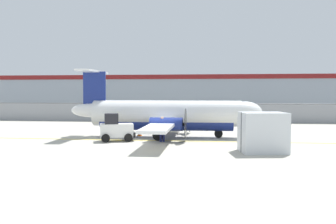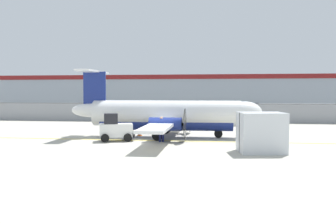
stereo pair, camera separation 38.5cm
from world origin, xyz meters
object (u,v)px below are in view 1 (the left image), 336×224
parked_car_3 (214,111)px  traffic_cone_near_left (140,132)px  baggage_tug (116,129)px  parked_car_0 (71,110)px  traffic_cone_near_right (116,131)px  parked_car_2 (166,110)px  parked_car_4 (248,108)px  ground_crew_worker (162,128)px  parked_car_1 (128,108)px  commuter_airplane (170,115)px  parked_car_5 (295,109)px

parked_car_3 → traffic_cone_near_left: bearing=-101.0°
baggage_tug → parked_car_0: 26.61m
traffic_cone_near_right → parked_car_2: size_ratio=0.15×
parked_car_2 → parked_car_4: 14.41m
ground_crew_worker → parked_car_1: same height
traffic_cone_near_right → parked_car_4: size_ratio=0.15×
traffic_cone_near_right → parked_car_4: bearing=67.9°
baggage_tug → parked_car_0: bearing=100.6°
ground_crew_worker → traffic_cone_near_left: 4.00m
commuter_airplane → ground_crew_worker: 2.83m
parked_car_2 → parked_car_3: same height
parked_car_1 → parked_car_4: same height
parked_car_2 → commuter_airplane: bearing=104.5°
parked_car_1 → parked_car_3: same height
baggage_tug → traffic_cone_near_left: bearing=55.8°
traffic_cone_near_right → parked_car_5: (18.80, 27.10, 0.58)m
parked_car_3 → baggage_tug: bearing=-101.3°
ground_crew_worker → parked_car_4: bearing=139.3°
parked_car_0 → ground_crew_worker: bearing=-64.3°
ground_crew_worker → parked_car_2: 26.11m
traffic_cone_near_left → parked_car_0: parked_car_0 is taller
parked_car_4 → parked_car_5: bearing=153.3°
parked_car_2 → parked_car_5: bearing=-159.1°
baggage_tug → parked_car_4: bearing=53.8°
traffic_cone_near_left → parked_car_5: parked_car_5 is taller
baggage_tug → traffic_cone_near_right: size_ratio=3.99×
parked_car_3 → parked_car_4: size_ratio=0.99×
parked_car_2 → baggage_tug: bearing=96.3°
ground_crew_worker → parked_car_1: size_ratio=0.39×
ground_crew_worker → parked_car_1: 33.88m
traffic_cone_near_right → parked_car_3: parked_car_3 is taller
ground_crew_worker → parked_car_2: (-3.18, 25.91, -0.06)m
baggage_tug → ground_crew_worker: baggage_tug is taller
traffic_cone_near_right → parked_car_4: 33.39m
commuter_airplane → baggage_tug: size_ratio=6.28×
ground_crew_worker → baggage_tug: bearing=-117.7°
baggage_tug → ground_crew_worker: 3.18m
baggage_tug → traffic_cone_near_right: 3.58m
parked_car_5 → parked_car_3: bearing=-148.9°
commuter_airplane → parked_car_2: 23.42m
parked_car_5 → parked_car_2: bearing=-159.9°
traffic_cone_near_left → parked_car_5: (16.94, 27.30, 0.58)m
commuter_airplane → ground_crew_worker: size_ratio=9.42×
baggage_tug → traffic_cone_near_right: bearing=87.2°
commuter_airplane → parked_car_0: (-15.87, 20.77, -0.71)m
parked_car_0 → parked_car_5: same height
parked_car_4 → baggage_tug: bearing=76.1°
ground_crew_worker → parked_car_3: same height
baggage_tug → ground_crew_worker: (3.18, -0.05, 0.10)m
baggage_tug → parked_car_1: bearing=84.4°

